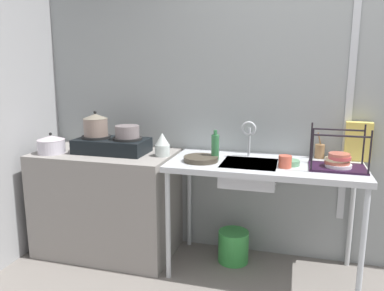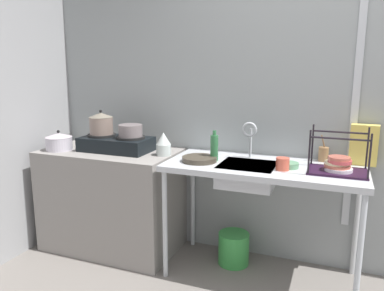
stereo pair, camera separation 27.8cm
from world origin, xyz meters
TOP-DOWN VIEW (x-y plane):
  - wall_back at (0.00, 1.48)m, footprint 5.55×0.10m
  - wall_metal_strip at (0.06, 1.42)m, footprint 0.05×0.01m
  - counter_concrete at (-1.75, 1.12)m, footprint 1.09×0.62m
  - counter_sink at (-0.50, 1.12)m, footprint 1.35×0.62m
  - stove at (-1.69, 1.12)m, footprint 0.56×0.30m
  - pot_on_left_burner at (-1.82, 1.12)m, footprint 0.19×0.19m
  - pot_on_right_burner at (-1.55, 1.12)m, footprint 0.19×0.19m
  - pot_beside_stove at (-2.14, 0.98)m, footprint 0.21×0.21m
  - percolator at (-1.27, 1.12)m, footprint 0.11×0.11m
  - sink_basin at (-0.60, 1.08)m, footprint 0.38×0.36m
  - faucet at (-0.63, 1.26)m, footprint 0.11×0.07m
  - frying_pan at (-0.94, 1.04)m, footprint 0.25×0.25m
  - dish_rack at (-0.02, 1.09)m, footprint 0.36×0.27m
  - cup_by_rack at (-0.36, 1.03)m, footprint 0.09×0.09m
  - small_bowl_on_drainboard at (-0.33, 1.10)m, footprint 0.13×0.13m
  - bottle_by_sink at (-0.85, 1.10)m, footprint 0.06×0.06m
  - cereal_box at (0.14, 1.37)m, footprint 0.19×0.09m
  - utensil_jar at (-0.12, 1.38)m, footprint 0.07×0.07m
  - bucket_on_floor at (-0.72, 1.21)m, footprint 0.24×0.24m

SIDE VIEW (x-z plane):
  - bucket_on_floor at x=-0.72m, z-range 0.00..0.25m
  - counter_concrete at x=-1.75m, z-range 0.00..0.84m
  - sink_basin at x=-0.60m, z-range 0.69..0.84m
  - counter_sink at x=-0.50m, z-range 0.35..1.19m
  - frying_pan at x=-0.94m, z-range 0.84..0.87m
  - small_bowl_on_drainboard at x=-0.33m, z-range 0.84..0.87m
  - cup_by_rack at x=-0.36m, z-range 0.84..0.92m
  - dish_rack at x=-0.02m, z-range 0.74..1.03m
  - utensil_jar at x=-0.12m, z-range 0.79..0.99m
  - stove at x=-1.69m, z-range 0.83..0.96m
  - pot_beside_stove at x=-2.14m, z-range 0.83..0.99m
  - percolator at x=-1.27m, z-range 0.83..1.01m
  - bottle_by_sink at x=-0.85m, z-range 0.82..1.04m
  - cereal_box at x=0.14m, z-range 0.84..1.12m
  - pot_on_right_burner at x=-1.55m, z-range 0.97..1.06m
  - faucet at x=-0.63m, z-range 0.89..1.16m
  - pot_on_left_burner at x=-1.82m, z-range 0.95..1.15m
  - wall_back at x=0.00m, z-range 0.00..2.41m
  - wall_metal_strip at x=0.06m, z-range 0.36..2.29m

